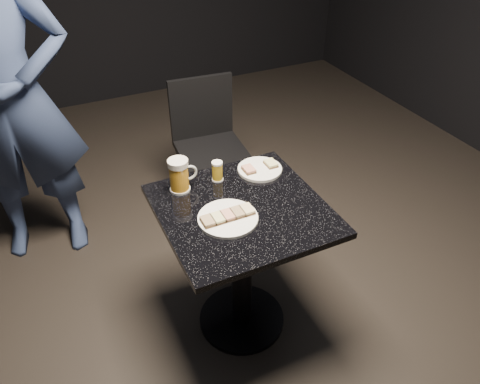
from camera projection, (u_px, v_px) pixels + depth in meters
name	position (u px, v px, depth m)	size (l,w,h in m)	color
floor	(242.00, 319.00, 2.46)	(6.00, 6.00, 0.00)	black
plate_large	(228.00, 218.00, 1.95)	(0.25, 0.25, 0.01)	white
plate_small	(260.00, 169.00, 2.25)	(0.21, 0.21, 0.01)	white
patron	(9.00, 100.00, 2.39)	(0.70, 0.46, 1.93)	navy
table	(242.00, 249.00, 2.16)	(0.70, 0.70, 0.75)	black
beer_mug	(180.00, 175.00, 2.08)	(0.14, 0.09, 0.16)	silver
beer_tumbler	(217.00, 171.00, 2.16)	(0.05, 0.05, 0.10)	silver
chair	(208.00, 139.00, 2.99)	(0.44, 0.44, 0.88)	black
canapes_on_plate_large	(228.00, 215.00, 1.94)	(0.23, 0.07, 0.02)	#4C3521
canapes_on_plate_small	(260.00, 166.00, 2.24)	(0.17, 0.07, 0.02)	#4C3521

